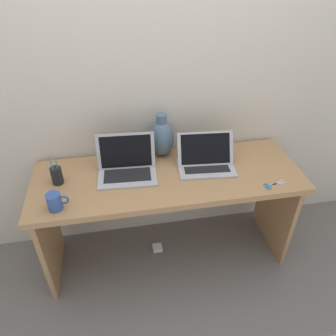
{
  "coord_description": "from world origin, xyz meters",
  "views": [
    {
      "loc": [
        -0.29,
        -1.59,
        1.96
      ],
      "look_at": [
        0.0,
        0.0,
        0.79
      ],
      "focal_mm": 34.53,
      "sensor_mm": 36.0,
      "label": 1
    }
  ],
  "objects_px": {
    "power_brick": "(157,248)",
    "pen_cup": "(57,175)",
    "laptop_right": "(206,159)",
    "scissors": "(271,185)",
    "green_vase": "(162,138)",
    "laptop_left": "(127,164)",
    "coffee_mug": "(55,202)"
  },
  "relations": [
    {
      "from": "pen_cup",
      "to": "power_brick",
      "type": "xyz_separation_m",
      "value": [
        0.59,
        0.01,
        -0.79
      ]
    },
    {
      "from": "power_brick",
      "to": "laptop_left",
      "type": "bearing_deg",
      "value": 175.7
    },
    {
      "from": "pen_cup",
      "to": "power_brick",
      "type": "distance_m",
      "value": 0.99
    },
    {
      "from": "laptop_right",
      "to": "scissors",
      "type": "height_order",
      "value": "laptop_right"
    },
    {
      "from": "green_vase",
      "to": "power_brick",
      "type": "relative_size",
      "value": 4.28
    },
    {
      "from": "laptop_left",
      "to": "power_brick",
      "type": "relative_size",
      "value": 5.32
    },
    {
      "from": "scissors",
      "to": "laptop_left",
      "type": "bearing_deg",
      "value": 161.41
    },
    {
      "from": "green_vase",
      "to": "laptop_right",
      "type": "bearing_deg",
      "value": -36.67
    },
    {
      "from": "green_vase",
      "to": "coffee_mug",
      "type": "xyz_separation_m",
      "value": [
        -0.66,
        -0.44,
        -0.08
      ]
    },
    {
      "from": "laptop_right",
      "to": "power_brick",
      "type": "distance_m",
      "value": 0.85
    },
    {
      "from": "laptop_left",
      "to": "green_vase",
      "type": "xyz_separation_m",
      "value": [
        0.25,
        0.17,
        0.07
      ]
    },
    {
      "from": "laptop_left",
      "to": "scissors",
      "type": "distance_m",
      "value": 0.89
    },
    {
      "from": "power_brick",
      "to": "green_vase",
      "type": "bearing_deg",
      "value": 68.38
    },
    {
      "from": "green_vase",
      "to": "scissors",
      "type": "distance_m",
      "value": 0.75
    },
    {
      "from": "laptop_left",
      "to": "scissors",
      "type": "bearing_deg",
      "value": -18.59
    },
    {
      "from": "scissors",
      "to": "pen_cup",
      "type": "bearing_deg",
      "value": 168.56
    },
    {
      "from": "power_brick",
      "to": "pen_cup",
      "type": "bearing_deg",
      "value": -178.61
    },
    {
      "from": "laptop_left",
      "to": "laptop_right",
      "type": "relative_size",
      "value": 0.99
    },
    {
      "from": "laptop_left",
      "to": "green_vase",
      "type": "distance_m",
      "value": 0.31
    },
    {
      "from": "laptop_left",
      "to": "scissors",
      "type": "xyz_separation_m",
      "value": [
        0.84,
        -0.28,
        -0.06
      ]
    },
    {
      "from": "laptop_left",
      "to": "pen_cup",
      "type": "relative_size",
      "value": 1.95
    },
    {
      "from": "power_brick",
      "to": "coffee_mug",
      "type": "bearing_deg",
      "value": -156.91
    },
    {
      "from": "laptop_left",
      "to": "power_brick",
      "type": "distance_m",
      "value": 0.81
    },
    {
      "from": "coffee_mug",
      "to": "scissors",
      "type": "distance_m",
      "value": 1.25
    },
    {
      "from": "scissors",
      "to": "power_brick",
      "type": "xyz_separation_m",
      "value": [
        -0.66,
        0.27,
        -0.73
      ]
    },
    {
      "from": "green_vase",
      "to": "coffee_mug",
      "type": "height_order",
      "value": "green_vase"
    },
    {
      "from": "laptop_left",
      "to": "laptop_right",
      "type": "height_order",
      "value": "laptop_left"
    },
    {
      "from": "laptop_left",
      "to": "power_brick",
      "type": "xyz_separation_m",
      "value": [
        0.17,
        -0.01,
        -0.79
      ]
    },
    {
      "from": "pen_cup",
      "to": "green_vase",
      "type": "bearing_deg",
      "value": 16.79
    },
    {
      "from": "laptop_right",
      "to": "pen_cup",
      "type": "height_order",
      "value": "laptop_right"
    },
    {
      "from": "pen_cup",
      "to": "laptop_left",
      "type": "bearing_deg",
      "value": 3.77
    },
    {
      "from": "laptop_left",
      "to": "coffee_mug",
      "type": "relative_size",
      "value": 3.13
    }
  ]
}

